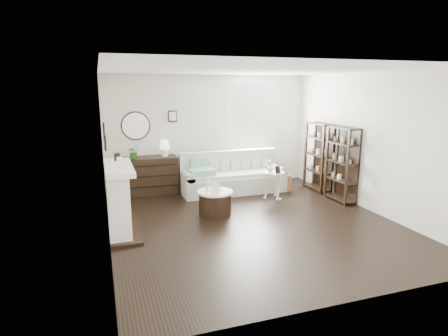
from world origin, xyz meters
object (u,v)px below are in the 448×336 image
object	(u,v)px
dresser	(149,176)
drum_table	(215,203)
sofa	(232,178)
pedestal_table	(274,174)

from	to	relation	value
dresser	drum_table	distance (m)	2.12
dresser	sofa	bearing A→B (deg)	-11.89
dresser	drum_table	xyz separation A→B (m)	(1.01, -1.85, -0.19)
sofa	pedestal_table	xyz separation A→B (m)	(0.67, -0.85, 0.24)
pedestal_table	sofa	bearing A→B (deg)	127.97
drum_table	sofa	bearing A→B (deg)	59.19
dresser	pedestal_table	distance (m)	2.84
dresser	drum_table	size ratio (longest dim) A/B	1.89
dresser	pedestal_table	bearing A→B (deg)	-26.15
drum_table	pedestal_table	distance (m)	1.68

